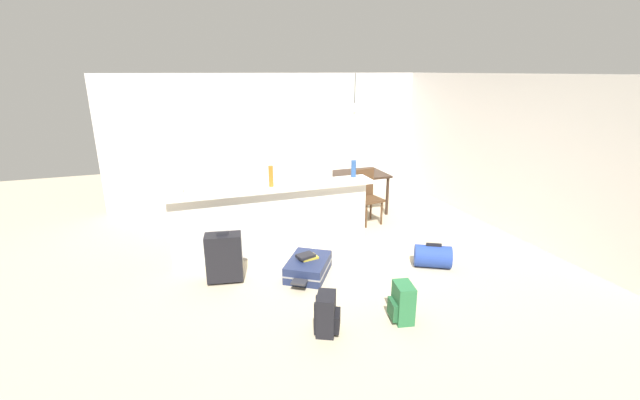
{
  "coord_description": "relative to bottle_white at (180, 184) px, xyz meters",
  "views": [
    {
      "loc": [
        -2.0,
        -5.09,
        2.54
      ],
      "look_at": [
        -0.07,
        0.33,
        0.73
      ],
      "focal_mm": 23.16,
      "sensor_mm": 36.0,
      "label": 1
    }
  ],
  "objects": [
    {
      "name": "suitcase_upright_black",
      "position": [
        0.43,
        -0.68,
        -0.8
      ],
      "size": [
        0.47,
        0.31,
        0.67
      ],
      "color": "black",
      "rests_on": "ground_plane"
    },
    {
      "name": "wall_back",
      "position": [
        1.98,
        2.65,
        0.12
      ],
      "size": [
        6.6,
        0.1,
        2.5
      ],
      "primitive_type": "cube",
      "color": "silver",
      "rests_on": "ground_plane"
    },
    {
      "name": "partition_half_wall",
      "position": [
        1.2,
        -0.06,
        -0.65
      ],
      "size": [
        2.8,
        0.2,
        0.96
      ],
      "primitive_type": "cube",
      "color": "silver",
      "rests_on": "ground_plane"
    },
    {
      "name": "dining_chair_near_partition",
      "position": [
        3.02,
        0.67,
        -0.61
      ],
      "size": [
        0.46,
        0.46,
        0.93
      ],
      "color": "#4C331E",
      "rests_on": "ground_plane"
    },
    {
      "name": "bottle_white",
      "position": [
        0.0,
        0.0,
        0.0
      ],
      "size": [
        0.06,
        0.06,
        0.24
      ],
      "primitive_type": "cylinder",
      "color": "silver",
      "rests_on": "bar_countertop"
    },
    {
      "name": "bottle_amber",
      "position": [
        1.19,
        -0.08,
        0.03
      ],
      "size": [
        0.06,
        0.06,
        0.29
      ],
      "primitive_type": "cylinder",
      "color": "#9E661E",
      "rests_on": "bar_countertop"
    },
    {
      "name": "dining_table",
      "position": [
        3.06,
        1.23,
        -0.48
      ],
      "size": [
        1.1,
        0.8,
        0.74
      ],
      "color": "#332319",
      "rests_on": "ground_plane"
    },
    {
      "name": "bottle_blue",
      "position": [
        2.48,
        0.03,
        0.01
      ],
      "size": [
        0.08,
        0.08,
        0.26
      ],
      "primitive_type": "cylinder",
      "color": "#284C89",
      "rests_on": "bar_countertop"
    },
    {
      "name": "pendant_lamp",
      "position": [
        2.98,
        1.16,
        0.81
      ],
      "size": [
        0.34,
        0.34,
        0.67
      ],
      "color": "black"
    },
    {
      "name": "bar_countertop",
      "position": [
        1.2,
        -0.06,
        -0.14
      ],
      "size": [
        2.96,
        0.4,
        0.05
      ],
      "primitive_type": "cube",
      "color": "white",
      "rests_on": "partition_half_wall"
    },
    {
      "name": "backpack_green",
      "position": [
        2.08,
        -2.18,
        -0.93
      ],
      "size": [
        0.29,
        0.31,
        0.42
      ],
      "color": "#286B3D",
      "rests_on": "ground_plane"
    },
    {
      "name": "suitcase_flat_navy",
      "position": [
        1.46,
        -0.88,
        -1.02
      ],
      "size": [
        0.79,
        0.87,
        0.22
      ],
      "color": "#1E284C",
      "rests_on": "ground_plane"
    },
    {
      "name": "book_stack",
      "position": [
        1.45,
        -0.85,
        -0.88
      ],
      "size": [
        0.29,
        0.21,
        0.06
      ],
      "color": "gold",
      "rests_on": "suitcase_flat_navy"
    },
    {
      "name": "backpack_black",
      "position": [
        1.26,
        -2.11,
        -0.93
      ],
      "size": [
        0.32,
        0.33,
        0.42
      ],
      "color": "black",
      "rests_on": "ground_plane"
    },
    {
      "name": "duffel_bag_blue",
      "position": [
        3.12,
        -1.21,
        -0.98
      ],
      "size": [
        0.57,
        0.5,
        0.34
      ],
      "color": "#233D93",
      "rests_on": "ground_plane"
    },
    {
      "name": "ground_plane",
      "position": [
        1.98,
        -0.4,
        -1.15
      ],
      "size": [
        13.0,
        13.0,
        0.05
      ],
      "primitive_type": "cube",
      "color": "#BCAD8E"
    },
    {
      "name": "grocery_bag",
      "position": [
        1.95,
        -0.03,
        -0.01
      ],
      "size": [
        0.26,
        0.18,
        0.22
      ],
      "primitive_type": "cube",
      "color": "silver",
      "rests_on": "bar_countertop"
    },
    {
      "name": "wall_right",
      "position": [
        5.03,
        -0.1,
        0.12
      ],
      "size": [
        0.1,
        6.0,
        2.5
      ],
      "primitive_type": "cube",
      "color": "silver",
      "rests_on": "ground_plane"
    }
  ]
}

